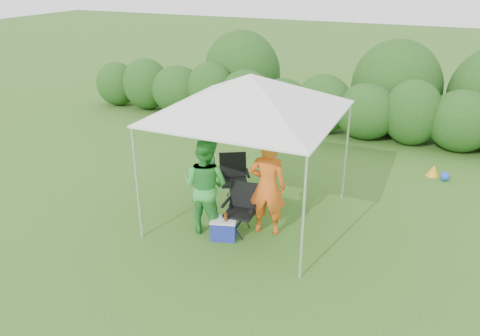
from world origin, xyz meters
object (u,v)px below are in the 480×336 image
at_px(chair_left, 233,175).
at_px(woman, 206,186).
at_px(cooler, 224,229).
at_px(man, 268,187).
at_px(chair_right, 241,205).
at_px(canopy, 251,94).

bearing_deg(chair_left, woman, -116.70).
relative_size(chair_left, cooler, 1.84).
height_order(man, cooler, man).
height_order(chair_right, chair_left, chair_left).
xyz_separation_m(canopy, woman, (-0.53, -0.80, -1.55)).
bearing_deg(woman, man, -156.47).
xyz_separation_m(chair_right, cooler, (-0.18, -0.38, -0.33)).
bearing_deg(cooler, canopy, 66.83).
relative_size(chair_right, chair_left, 0.94).
xyz_separation_m(chair_right, woman, (-0.60, -0.24, 0.38)).
xyz_separation_m(man, cooler, (-0.62, -0.53, -0.73)).
xyz_separation_m(woman, cooler, (0.42, -0.14, -0.72)).
xyz_separation_m(chair_left, cooler, (0.49, -1.49, -0.36)).
bearing_deg(woman, cooler, 164.59).
bearing_deg(woman, chair_right, -155.36).
height_order(canopy, chair_right, canopy).
relative_size(chair_right, man, 0.50).
bearing_deg(chair_right, canopy, 92.63).
bearing_deg(man, canopy, -46.94).
xyz_separation_m(canopy, man, (0.51, -0.40, -1.54)).
relative_size(canopy, chair_right, 3.33).
relative_size(man, cooler, 3.44).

